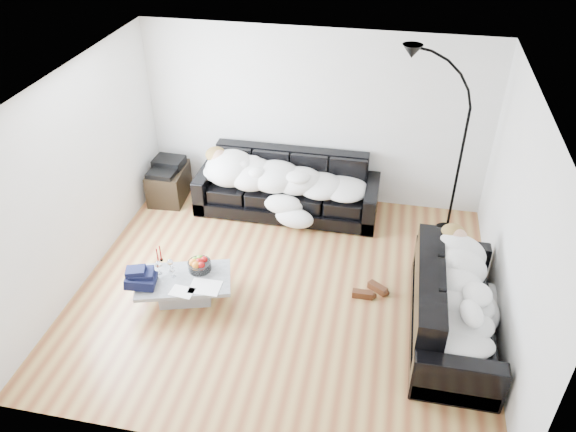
% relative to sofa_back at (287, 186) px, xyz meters
% --- Properties ---
extents(ground, '(5.00, 5.00, 0.00)m').
position_rel_sofa_back_xyz_m(ground, '(0.30, -1.74, -0.43)').
color(ground, '#96512D').
rests_on(ground, ground).
extents(wall_back, '(5.00, 0.02, 2.60)m').
position_rel_sofa_back_xyz_m(wall_back, '(0.30, 0.51, 0.87)').
color(wall_back, silver).
rests_on(wall_back, ground).
extents(wall_left, '(0.02, 4.50, 2.60)m').
position_rel_sofa_back_xyz_m(wall_left, '(-2.20, -1.74, 0.87)').
color(wall_left, silver).
rests_on(wall_left, ground).
extents(wall_right, '(0.02, 4.50, 2.60)m').
position_rel_sofa_back_xyz_m(wall_right, '(2.80, -1.74, 0.87)').
color(wall_right, silver).
rests_on(wall_right, ground).
extents(ceiling, '(5.00, 5.00, 0.00)m').
position_rel_sofa_back_xyz_m(ceiling, '(0.30, -1.74, 2.17)').
color(ceiling, white).
rests_on(ceiling, ground).
extents(sofa_back, '(2.65, 0.92, 0.87)m').
position_rel_sofa_back_xyz_m(sofa_back, '(0.00, 0.00, 0.00)').
color(sofa_back, black).
rests_on(sofa_back, ground).
extents(sofa_right, '(0.90, 2.09, 0.85)m').
position_rel_sofa_back_xyz_m(sofa_right, '(2.31, -2.07, -0.01)').
color(sofa_right, black).
rests_on(sofa_right, ground).
extents(sleeper_back, '(2.24, 0.77, 0.45)m').
position_rel_sofa_back_xyz_m(sleeper_back, '(-0.00, -0.05, 0.21)').
color(sleeper_back, white).
rests_on(sleeper_back, sofa_back).
extents(sleeper_right, '(0.76, 1.79, 0.44)m').
position_rel_sofa_back_xyz_m(sleeper_right, '(2.31, -2.07, 0.21)').
color(sleeper_right, white).
rests_on(sleeper_right, sofa_right).
extents(teal_cushion, '(0.42, 0.38, 0.20)m').
position_rel_sofa_back_xyz_m(teal_cushion, '(2.25, -1.42, 0.29)').
color(teal_cushion, '#0C4356').
rests_on(teal_cushion, sofa_right).
extents(coffee_table, '(1.24, 0.93, 0.32)m').
position_rel_sofa_back_xyz_m(coffee_table, '(-0.82, -2.15, -0.27)').
color(coffee_table, '#939699').
rests_on(coffee_table, ground).
extents(fruit_bowl, '(0.36, 0.36, 0.17)m').
position_rel_sofa_back_xyz_m(fruit_bowl, '(-0.68, -1.94, -0.02)').
color(fruit_bowl, white).
rests_on(fruit_bowl, coffee_table).
extents(wine_glass_a, '(0.07, 0.07, 0.17)m').
position_rel_sofa_back_xyz_m(wine_glass_a, '(-1.01, -2.04, -0.02)').
color(wine_glass_a, white).
rests_on(wine_glass_a, coffee_table).
extents(wine_glass_b, '(0.09, 0.09, 0.18)m').
position_rel_sofa_back_xyz_m(wine_glass_b, '(-1.14, -2.11, -0.02)').
color(wine_glass_b, white).
rests_on(wine_glass_b, coffee_table).
extents(wine_glass_c, '(0.08, 0.08, 0.16)m').
position_rel_sofa_back_xyz_m(wine_glass_c, '(-0.95, -2.14, -0.03)').
color(wine_glass_c, white).
rests_on(wine_glass_c, coffee_table).
extents(candle_left, '(0.05, 0.05, 0.23)m').
position_rel_sofa_back_xyz_m(candle_left, '(-1.21, -1.95, 0.01)').
color(candle_left, maroon).
rests_on(candle_left, coffee_table).
extents(candle_right, '(0.05, 0.05, 0.22)m').
position_rel_sofa_back_xyz_m(candle_right, '(-1.20, -1.88, 0.00)').
color(candle_right, maroon).
rests_on(candle_right, coffee_table).
extents(newspaper_a, '(0.36, 0.28, 0.01)m').
position_rel_sofa_back_xyz_m(newspaper_a, '(-0.52, -2.24, -0.10)').
color(newspaper_a, silver).
rests_on(newspaper_a, coffee_table).
extents(newspaper_b, '(0.29, 0.22, 0.01)m').
position_rel_sofa_back_xyz_m(newspaper_b, '(-0.75, -2.37, -0.10)').
color(newspaper_b, silver).
rests_on(newspaper_b, coffee_table).
extents(navy_jacket, '(0.38, 0.33, 0.18)m').
position_rel_sofa_back_xyz_m(navy_jacket, '(-1.27, -2.36, 0.06)').
color(navy_jacket, black).
rests_on(navy_jacket, coffee_table).
extents(shoes, '(0.48, 0.39, 0.10)m').
position_rel_sofa_back_xyz_m(shoes, '(1.36, -1.62, -0.38)').
color(shoes, '#472311').
rests_on(shoes, ground).
extents(av_cabinet, '(0.55, 0.77, 0.50)m').
position_rel_sofa_back_xyz_m(av_cabinet, '(-1.85, -0.01, -0.18)').
color(av_cabinet, black).
rests_on(av_cabinet, ground).
extents(stereo, '(0.45, 0.36, 0.13)m').
position_rel_sofa_back_xyz_m(stereo, '(-1.85, -0.01, 0.14)').
color(stereo, black).
rests_on(stereo, av_cabinet).
extents(floor_lamp, '(0.86, 0.41, 2.30)m').
position_rel_sofa_back_xyz_m(floor_lamp, '(2.33, -0.07, 0.72)').
color(floor_lamp, black).
rests_on(floor_lamp, ground).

